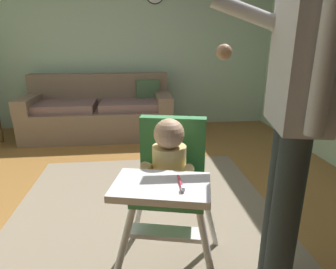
# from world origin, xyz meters

# --- Properties ---
(ground) EXTENTS (6.09, 6.58, 0.10)m
(ground) POSITION_xyz_m (0.00, 0.00, -0.05)
(ground) COLOR olive
(wall_far) EXTENTS (5.29, 0.06, 2.61)m
(wall_far) POSITION_xyz_m (0.00, 2.52, 1.31)
(wall_far) COLOR #B2CBAD
(wall_far) RESTS_ON ground
(area_rug) EXTENTS (2.06, 2.24, 0.01)m
(area_rug) POSITION_xyz_m (0.15, -0.17, 0.00)
(area_rug) COLOR gray
(area_rug) RESTS_ON ground
(couch) EXTENTS (2.04, 0.86, 0.86)m
(couch) POSITION_xyz_m (-0.41, 2.00, 0.33)
(couch) COLOR #7F6652
(couch) RESTS_ON ground
(high_chair) EXTENTS (0.72, 0.82, 0.94)m
(high_chair) POSITION_xyz_m (0.27, -0.77, 0.64)
(high_chair) COLOR white
(high_chair) RESTS_ON ground
(adult_standing) EXTENTS (0.50, 0.57, 1.72)m
(adult_standing) POSITION_xyz_m (0.83, -0.90, 0.98)
(adult_standing) COLOR #282F2F
(adult_standing) RESTS_ON ground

